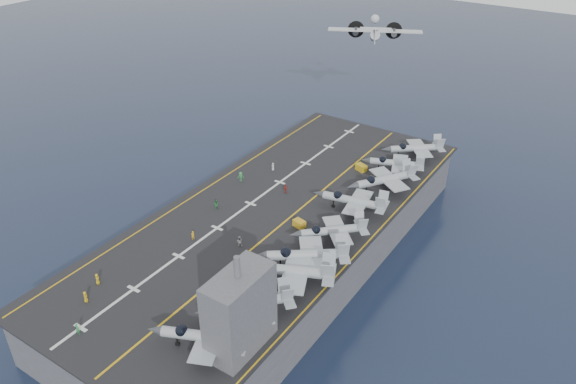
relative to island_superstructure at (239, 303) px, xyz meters
The scene contains 30 objects.
ground 38.02m from the island_superstructure, 116.57° to the left, with size 500.00×500.00×0.00m, color #142135.
hull 35.94m from the island_superstructure, 116.57° to the left, with size 36.00×90.00×10.00m, color #56595E.
flight_deck 34.41m from the island_superstructure, 116.57° to the left, with size 38.00×92.00×0.40m, color black.
foul_line 33.17m from the island_superstructure, 111.80° to the left, with size 0.35×90.00×0.02m, color gold.
landing_centerline 37.38m from the island_superstructure, 124.99° to the left, with size 0.50×90.00×0.02m, color silver.
deck_edge_port 44.50m from the island_superstructure, 136.85° to the left, with size 0.25×90.00×0.02m, color gold.
deck_edge_stbd 31.12m from the island_superstructure, 83.35° to the left, with size 0.25×90.00×0.02m, color gold.
island_superstructure is the anchor object (origin of this frame).
fighter_jet_0 7.04m from the island_superstructure, 138.51° to the right, with size 16.72×14.31×4.90m, color #8D939C, non-canonical shape.
fighter_jet_1 7.68m from the island_superstructure, 113.63° to the left, with size 16.58×16.95×4.95m, color gray, non-canonical shape.
fighter_jet_2 15.20m from the island_superstructure, 96.25° to the left, with size 19.07×16.41×5.58m, color #949CA3, non-canonical shape.
fighter_jet_3 20.02m from the island_superstructure, 94.74° to the left, with size 18.59×17.51×5.38m, color gray, non-canonical shape.
fighter_jet_4 28.55m from the island_superstructure, 93.57° to the left, with size 16.02×15.95×4.71m, color #969DA8, non-canonical shape.
fighter_jet_5 38.88m from the island_superstructure, 94.73° to the left, with size 15.88×12.07×4.98m, color gray, non-canonical shape.
fighter_jet_6 49.25m from the island_superstructure, 92.08° to the left, with size 16.76×18.09×5.23m, color #A0A7B0, non-canonical shape.
fighter_jet_7 57.46m from the island_superstructure, 93.01° to the left, with size 15.45×12.92×4.58m, color #959CA3, non-canonical shape.
fighter_jet_8 66.25m from the island_superstructure, 92.00° to the left, with size 16.60×15.98×4.82m, color #939BA5, non-canonical shape.
tow_cart_a 14.46m from the island_superstructure, 135.42° to the left, with size 2.30×1.86×1.19m, color gold, non-canonical shape.
tow_cart_b 30.70m from the island_superstructure, 107.40° to the left, with size 2.45×1.89×1.31m, color gold, non-canonical shape.
tow_cart_c 55.09m from the island_superstructure, 100.00° to the left, with size 2.68×2.26×1.37m, color gold, non-canonical shape.
crew_0 26.28m from the island_superstructure, 166.61° to the right, with size 1.26×1.32×1.84m, color gold.
crew_1 27.58m from the island_superstructure, 145.98° to the left, with size 0.91×1.18×1.75m, color gold.
crew_2 36.36m from the island_superstructure, 135.30° to the left, with size 1.15×0.84×1.78m, color #278B3B.
crew_3 46.09m from the island_superstructure, 127.86° to the left, with size 1.48×1.38×2.05m, color green.
crew_4 41.69m from the island_superstructure, 115.43° to the left, with size 0.88×1.19×1.82m, color #B62F26.
crew_5 50.78m from the island_superstructure, 120.04° to the left, with size 1.21×1.12×1.68m, color silver.
crew_6 23.95m from the island_superstructure, 151.73° to the right, with size 1.15×0.80×1.86m, color green.
crew_7 23.94m from the island_superstructure, 128.50° to the left, with size 1.37×1.26×1.90m, color silver.
transport_plane 91.81m from the island_superstructure, 105.59° to the left, with size 28.04×24.63×5.53m, color silver, non-canonical shape.
crew_8 27.47m from the island_superstructure, behind, with size 1.26×1.32×1.84m, color gold.
Camera 1 is at (50.74, -72.43, 67.24)m, focal length 35.00 mm.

